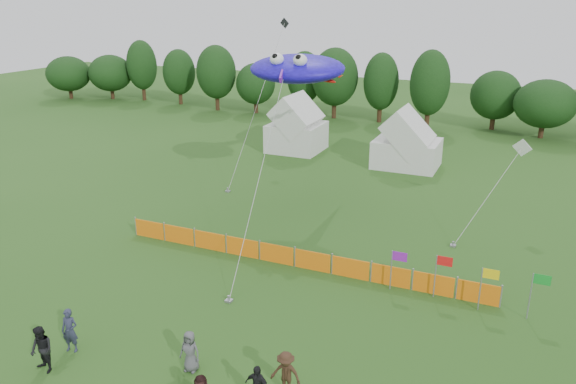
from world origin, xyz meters
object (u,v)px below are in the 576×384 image
at_px(barrier_fence, 294,257).
at_px(stingray_kite, 300,68).
at_px(tent_right, 407,145).
at_px(tent_left, 297,128).
at_px(spectator_a, 70,330).
at_px(spectator_c, 286,374).
at_px(spectator_e, 190,351).
at_px(spectator_b, 42,350).

relative_size(barrier_fence, stingray_kite, 0.98).
bearing_deg(stingray_kite, barrier_fence, -68.87).
bearing_deg(tent_right, tent_left, 173.64).
height_order(barrier_fence, spectator_a, spectator_a).
relative_size(barrier_fence, spectator_c, 11.62).
relative_size(spectator_c, stingray_kite, 0.08).
relative_size(tent_right, spectator_a, 2.86).
height_order(tent_left, spectator_e, tent_left).
xyz_separation_m(barrier_fence, spectator_a, (-5.02, -10.17, 0.40)).
bearing_deg(spectator_c, spectator_a, -174.67).
distance_m(spectator_a, stingray_kite, 20.27).
distance_m(tent_right, spectator_a, 30.97).
xyz_separation_m(spectator_e, stingray_kite, (-3.10, 17.67, 8.13)).
bearing_deg(spectator_b, tent_right, 92.40).
bearing_deg(tent_right, stingray_kite, -110.61).
relative_size(spectator_b, spectator_c, 1.07).
distance_m(tent_right, stingray_kite, 14.48).
bearing_deg(spectator_a, spectator_e, -4.48).
height_order(tent_left, barrier_fence, tent_left).
height_order(spectator_a, spectator_e, spectator_a).
distance_m(barrier_fence, spectator_a, 11.35).
bearing_deg(spectator_b, spectator_c, 28.97).
bearing_deg(tent_right, spectator_e, -92.59).
bearing_deg(stingray_kite, spectator_e, -80.04).
height_order(tent_right, spectator_a, tent_right).
distance_m(spectator_c, stingray_kite, 20.47).
bearing_deg(spectator_e, spectator_c, -2.08).
distance_m(barrier_fence, spectator_c, 9.87).
bearing_deg(spectator_b, barrier_fence, 80.08).
bearing_deg(tent_left, spectator_e, -73.93).
xyz_separation_m(spectator_a, spectator_e, (4.90, 0.85, -0.09)).
height_order(spectator_c, stingray_kite, stingray_kite).
bearing_deg(tent_left, tent_right, -6.36).
relative_size(spectator_a, spectator_c, 1.05).
relative_size(spectator_c, spectator_e, 1.06).
bearing_deg(spectator_c, spectator_b, -165.82).
bearing_deg(stingray_kite, spectator_a, -95.55).
bearing_deg(barrier_fence, stingray_kite, 111.13).
distance_m(barrier_fence, spectator_e, 9.33).
bearing_deg(tent_left, barrier_fence, -67.22).
bearing_deg(tent_right, spectator_b, -101.11).
xyz_separation_m(tent_left, spectator_b, (3.92, -32.84, -1.11)).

